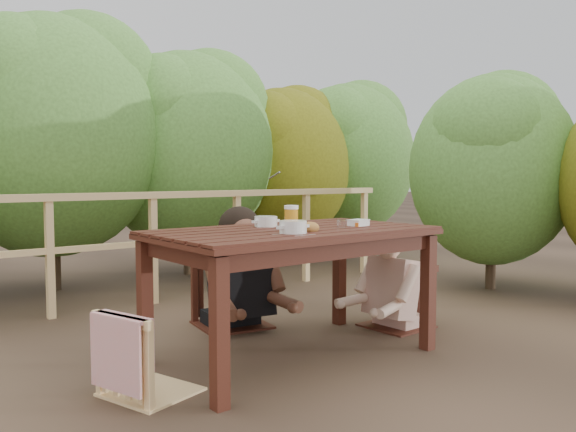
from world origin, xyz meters
TOP-DOWN VIEW (x-y plane):
  - ground at (0.00, 0.00)m, footprint 60.00×60.00m
  - table at (0.00, 0.00)m, footprint 1.75×0.98m
  - chair_left at (-0.98, -0.01)m, footprint 0.53×0.53m
  - chair_far at (0.12, 0.90)m, footprint 0.59×0.59m
  - chair_right at (1.09, 0.09)m, footprint 0.46×0.46m
  - woman at (0.12, 0.92)m, footprint 0.68×0.78m
  - diner_right at (1.12, 0.09)m, footprint 0.60×0.49m
  - railing at (0.00, 2.00)m, footprint 5.60×0.10m
  - hedge_row at (0.40, 3.20)m, footprint 6.60×1.60m
  - shrub_side at (3.20, -0.15)m, footprint 1.40×2.20m
  - soup_near at (-0.18, -0.23)m, footprint 0.27×0.27m
  - soup_far at (-0.04, 0.23)m, footprint 0.25×0.25m
  - bread_roll at (-0.03, -0.20)m, footprint 0.12×0.09m
  - beer_glass at (-0.07, -0.07)m, footprint 0.09×0.09m
  - tumbler at (0.27, -0.16)m, footprint 0.06×0.06m
  - butter_tub at (0.46, -0.12)m, footprint 0.15×0.12m

SIDE VIEW (x-z plane):
  - ground at x=0.00m, z-range 0.00..0.00m
  - table at x=0.00m, z-range 0.00..0.81m
  - chair_left at x=-0.98m, z-range 0.00..0.86m
  - chair_right at x=1.09m, z-range 0.00..0.91m
  - railing at x=0.00m, z-range 0.00..1.01m
  - chair_far at x=0.12m, z-range 0.00..1.04m
  - diner_right at x=1.12m, z-range 0.00..1.19m
  - woman at x=0.12m, z-range 0.00..1.41m
  - butter_tub at x=0.46m, z-range 0.81..0.87m
  - tumbler at x=0.27m, z-range 0.81..0.88m
  - bread_roll at x=-0.03m, z-range 0.81..0.88m
  - soup_far at x=-0.04m, z-range 0.81..0.89m
  - soup_near at x=-0.18m, z-range 0.81..0.90m
  - beer_glass at x=-0.07m, z-range 0.81..0.98m
  - shrub_side at x=3.20m, z-range 0.00..2.90m
  - hedge_row at x=0.40m, z-range 0.00..3.80m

